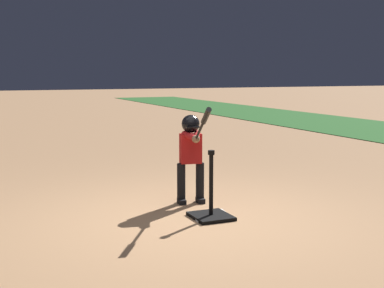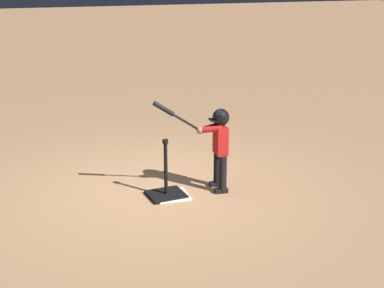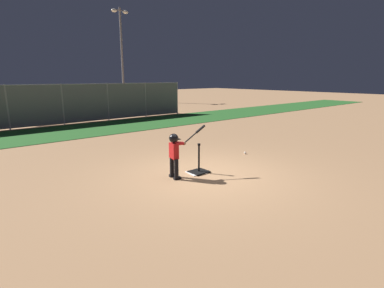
# 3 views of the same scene
# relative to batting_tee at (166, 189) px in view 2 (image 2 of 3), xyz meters

# --- Properties ---
(ground_plane) EXTENTS (90.00, 90.00, 0.00)m
(ground_plane) POSITION_rel_batting_tee_xyz_m (0.01, -0.27, -0.10)
(ground_plane) COLOR #AD7F56
(home_plate) EXTENTS (0.49, 0.49, 0.02)m
(home_plate) POSITION_rel_batting_tee_xyz_m (-0.07, 0.02, -0.09)
(home_plate) COLOR white
(home_plate) RESTS_ON ground_plane
(batting_tee) EXTENTS (0.47, 0.43, 0.79)m
(batting_tee) POSITION_rel_batting_tee_xyz_m (0.00, 0.00, 0.00)
(batting_tee) COLOR black
(batting_tee) RESTS_ON ground_plane
(batter_child) EXTENTS (1.01, 0.37, 1.29)m
(batter_child) POSITION_rel_batting_tee_xyz_m (-0.72, 0.07, 0.62)
(batter_child) COLOR black
(batter_child) RESTS_ON ground_plane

